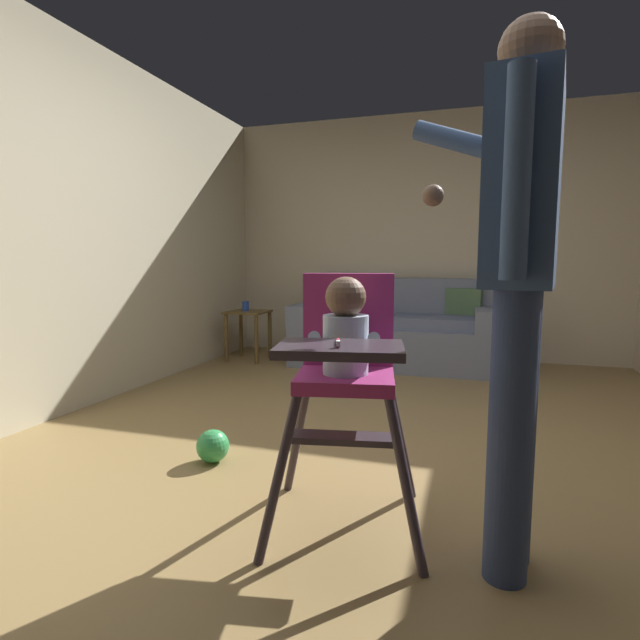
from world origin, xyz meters
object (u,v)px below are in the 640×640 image
toy_ball (213,446)px  side_table (248,324)px  sippy_cup (246,306)px  wall_clock (517,162)px  couch (394,332)px  adult_standing (518,271)px  high_chair (346,352)px

toy_ball → side_table: bearing=111.6°
sippy_cup → wall_clock: wall_clock is taller
toy_ball → wall_clock: (1.63, 3.21, 1.93)m
couch → side_table: (-1.49, -0.25, 0.05)m
side_table → wall_clock: 3.16m
adult_standing → sippy_cup: bearing=-42.0°
adult_standing → side_table: bearing=-42.3°
couch → wall_clock: wall_clock is taller
couch → high_chair: high_chair is taller
couch → adult_standing: (0.88, -3.22, 0.67)m
toy_ball → wall_clock: size_ratio=0.59×
sippy_cup → high_chair: bearing=-57.7°
high_chair → sippy_cup: high_chair is taller
toy_ball → sippy_cup: size_ratio=1.69×
couch → adult_standing: 3.40m
adult_standing → toy_ball: (-1.39, 0.49, -0.92)m
sippy_cup → wall_clock: bearing=15.4°
couch → side_table: bearing=-80.6°
wall_clock → adult_standing: bearing=-93.6°
adult_standing → side_table: (-2.37, 2.97, -0.62)m
adult_standing → toy_ball: 1.74m
adult_standing → wall_clock: bearing=-84.5°
couch → wall_clock: (1.12, 0.48, 1.68)m
toy_ball → side_table: (-0.98, 2.48, 0.30)m
high_chair → toy_ball: (-0.81, 0.39, -0.61)m
wall_clock → side_table: bearing=-164.5°
side_table → wall_clock: size_ratio=1.81×
wall_clock → couch: bearing=-156.9°
adult_standing → side_table: adult_standing is taller
high_chair → wall_clock: (0.82, 3.60, 1.32)m
sippy_cup → adult_standing: bearing=-51.1°
toy_ball → side_table: 2.68m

